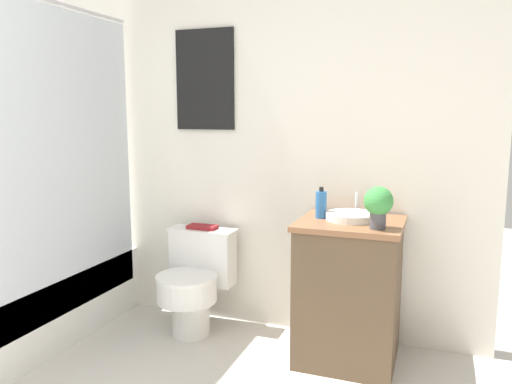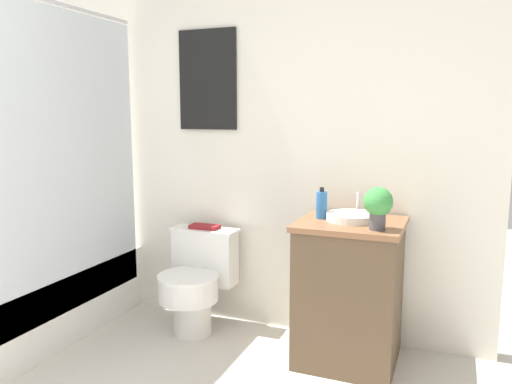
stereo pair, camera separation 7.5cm
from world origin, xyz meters
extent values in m
cube|color=silver|center=(0.00, 2.39, 1.25)|extent=(3.44, 0.05, 2.50)
cube|color=black|center=(-0.06, 2.36, 1.59)|extent=(0.40, 0.02, 0.63)
cube|color=silver|center=(-0.06, 2.35, 1.59)|extent=(0.37, 0.01, 0.60)
cube|color=white|center=(-0.92, 1.65, 0.21)|extent=(0.59, 1.43, 0.43)
cube|color=silver|center=(-0.63, 1.65, 1.08)|extent=(0.01, 1.31, 1.73)
cylinder|color=#B7B7BC|center=(-0.63, 1.65, 1.97)|extent=(0.02, 1.31, 0.02)
cylinder|color=white|center=(-0.04, 2.06, 0.12)|extent=(0.24, 0.24, 0.24)
cylinder|color=white|center=(-0.04, 2.02, 0.31)|extent=(0.37, 0.37, 0.14)
cylinder|color=white|center=(-0.04, 2.02, 0.39)|extent=(0.38, 0.38, 0.02)
cube|color=white|center=(-0.04, 2.24, 0.45)|extent=(0.41, 0.16, 0.34)
cube|color=white|center=(-0.04, 2.24, 0.63)|extent=(0.44, 0.16, 0.02)
cube|color=brown|center=(0.94, 2.09, 0.38)|extent=(0.53, 0.50, 0.77)
cube|color=brown|center=(0.94, 2.09, 0.78)|extent=(0.56, 0.53, 0.03)
cylinder|color=white|center=(0.94, 2.11, 0.82)|extent=(0.28, 0.28, 0.04)
cylinder|color=silver|center=(0.94, 2.27, 0.86)|extent=(0.02, 0.02, 0.13)
cylinder|color=#2D6BB2|center=(0.77, 2.10, 0.87)|extent=(0.06, 0.06, 0.15)
cylinder|color=black|center=(0.77, 2.10, 0.96)|extent=(0.02, 0.02, 0.02)
cylinder|color=#4C4C51|center=(1.10, 1.94, 0.84)|extent=(0.08, 0.08, 0.08)
sphere|color=#3D8E42|center=(1.10, 1.94, 0.94)|extent=(0.15, 0.15, 0.15)
cube|color=maroon|center=(-0.04, 2.24, 0.65)|extent=(0.19, 0.10, 0.02)
camera|label=1|loc=(1.37, -0.58, 1.37)|focal=35.00mm
camera|label=2|loc=(1.44, -0.55, 1.37)|focal=35.00mm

